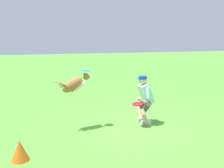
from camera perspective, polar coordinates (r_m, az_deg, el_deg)
ground_plane at (r=6.71m, az=4.86°, el=-9.87°), size 60.00×60.00×0.00m
person at (r=7.03m, az=7.13°, el=-3.02°), size 0.57×0.64×1.29m
dog at (r=6.54m, az=-8.29°, el=-0.02°), size 0.97×0.43×0.54m
frisbee_flying at (r=6.64m, az=-5.78°, el=3.06°), size 0.30×0.30×0.05m
frisbee_held at (r=6.72m, az=5.56°, el=-4.38°), size 0.38×0.38×0.06m
training_cone at (r=5.35m, az=-19.57°, el=-13.58°), size 0.36×0.36×0.40m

